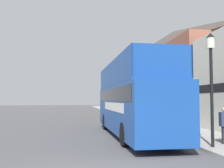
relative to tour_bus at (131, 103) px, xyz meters
The scene contains 7 objects.
ground_plane 13.30m from the tour_bus, 102.42° to the left, with size 144.00×144.00×0.00m, color #4C4C4F.
sidewalk 10.64m from the tour_bus, 70.16° to the left, with size 3.47×108.00×0.14m.
brick_terrace_rear 16.76m from the tour_bus, 59.72° to the left, with size 6.00×21.36×10.20m.
tour_bus is the anchor object (origin of this frame).
parked_car_ahead_of_bus 8.47m from the tour_bus, 85.40° to the left, with size 2.00×4.52×1.53m.
lamp_post_nearest 5.61m from the tour_bus, 63.95° to the right, with size 0.35×0.35×4.79m.
lamp_post_second 3.77m from the tour_bus, 50.98° to the left, with size 0.35×0.35×4.68m.
Camera 1 is at (-0.50, -6.93, 2.10)m, focal length 42.00 mm.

